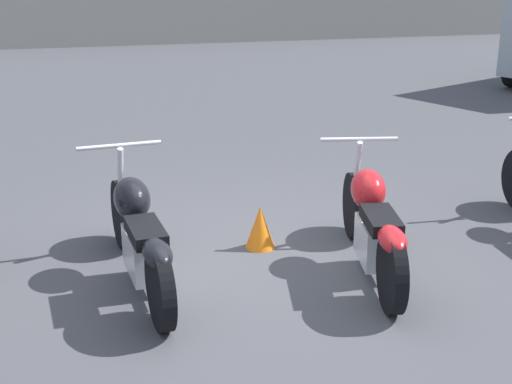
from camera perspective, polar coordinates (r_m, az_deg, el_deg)
ground_plane at (r=6.17m, az=-0.19°, el=-5.51°), size 60.00×60.00×0.00m
fence_back at (r=21.24m, az=-11.36°, el=13.76°), size 40.00×0.04×1.77m
motorcycle_slot_2 at (r=5.67m, az=-9.34°, el=-3.38°), size 0.72×2.20×0.98m
motorcycle_slot_3 at (r=5.90m, az=9.31°, el=-2.54°), size 0.75×2.07×0.98m
traffic_cone_near at (r=6.37m, az=0.33°, el=-2.82°), size 0.26×0.26×0.39m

